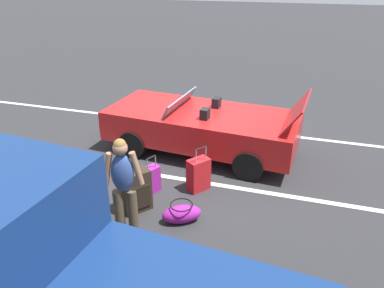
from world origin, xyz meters
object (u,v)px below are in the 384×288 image
suitcase_medium_bright (198,174)px  parked_pickup_truck_far (4,282)px  convertible_car (193,125)px  traveler_person (124,184)px  suitcase_small_carryon (150,180)px  suitcase_large_black (136,191)px  duffel_bag (182,214)px

suitcase_medium_bright → parked_pickup_truck_far: bearing=113.6°
convertible_car → parked_pickup_truck_far: size_ratio=0.84×
convertible_car → suitcase_medium_bright: bearing=115.0°
convertible_car → traveler_person: (0.09, 3.15, 0.34)m
suitcase_medium_bright → parked_pickup_truck_far: 3.87m
convertible_car → suitcase_small_carryon: (0.24, 1.90, -0.34)m
convertible_car → suitcase_small_carryon: convertible_car is taller
suitcase_large_black → parked_pickup_truck_far: size_ratio=0.14×
suitcase_large_black → suitcase_medium_bright: (-0.82, -0.92, -0.06)m
convertible_car → suitcase_medium_bright: convertible_car is taller
suitcase_large_black → traveler_person: size_ratio=0.45×
suitcase_small_carryon → suitcase_medium_bright: bearing=-131.2°
suitcase_small_carryon → suitcase_large_black: bearing=115.5°
suitcase_medium_bright → duffel_bag: (-0.01, 1.02, -0.15)m
duffel_bag → traveler_person: bearing=40.1°
suitcase_large_black → suitcase_small_carryon: 0.60m
suitcase_medium_bright → suitcase_small_carryon: bearing=58.6°
parked_pickup_truck_far → traveler_person: bearing=-89.0°
duffel_bag → parked_pickup_truck_far: (0.83, 2.68, 0.95)m
suitcase_small_carryon → duffel_bag: 1.08m
suitcase_large_black → traveler_person: traveler_person is taller
suitcase_medium_bright → suitcase_small_carryon: (0.81, 0.34, -0.06)m
suitcase_medium_bright → suitcase_large_black: bearing=84.3°
convertible_car → parked_pickup_truck_far: parked_pickup_truck_far is taller
suitcase_large_black → duffel_bag: bearing=31.9°
suitcase_large_black → traveler_person: 0.89m
suitcase_large_black → suitcase_small_carryon: size_ratio=0.99×
convertible_car → traveler_person: size_ratio=2.63×
duffel_bag → traveler_person: 1.18m
convertible_car → duffel_bag: bearing=107.6°
suitcase_medium_bright → traveler_person: 1.83m
suitcase_small_carryon → convertible_car: bearing=-71.0°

